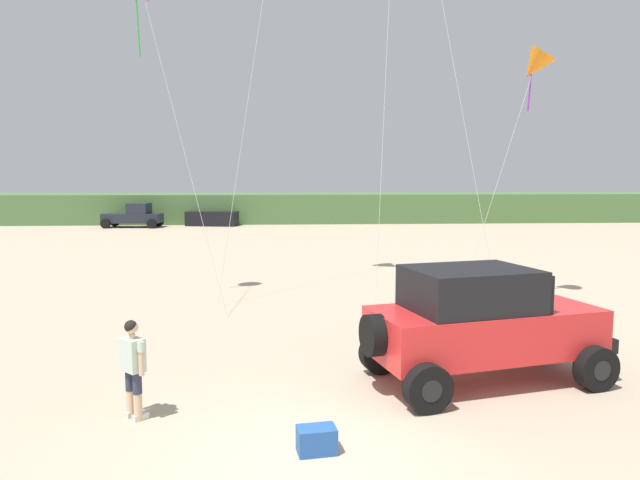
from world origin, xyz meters
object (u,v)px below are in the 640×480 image
cooler_box (317,440)px  distant_sedan (212,219)px  kite_yellow_diamond (535,65)px  person_watching (133,364)px  distant_pickup (134,216)px  jeep (482,322)px

cooler_box → distant_sedan: distant_sedan is taller
kite_yellow_diamond → person_watching: bearing=-140.5°
cooler_box → distant_pickup: distant_pickup is taller
person_watching → distant_sedan: (-3.46, 39.40, -0.34)m
kite_yellow_diamond → jeep: bearing=-119.4°
jeep → distant_pickup: (-15.92, 36.89, -0.26)m
cooler_box → distant_sedan: bearing=90.8°
person_watching → cooler_box: person_watching is taller
jeep → kite_yellow_diamond: size_ratio=0.62×
jeep → distant_sedan: jeep is taller
jeep → distant_pickup: size_ratio=1.06×
jeep → person_watching: bearing=-168.1°
distant_pickup → kite_yellow_diamond: kite_yellow_diamond is taller
jeep → cooler_box: (-3.37, -2.70, -1.01)m
person_watching → kite_yellow_diamond: bearing=39.5°
distant_pickup → distant_sedan: bearing=10.9°
jeep → kite_yellow_diamond: kite_yellow_diamond is taller
cooler_box → person_watching: bearing=146.8°
person_watching → distant_pickup: (-9.61, 38.22, 0.00)m
cooler_box → distant_sedan: size_ratio=0.13×
person_watching → kite_yellow_diamond: 14.95m
cooler_box → kite_yellow_diamond: kite_yellow_diamond is taller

